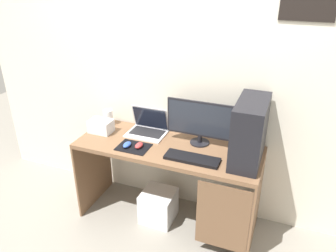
# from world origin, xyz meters

# --- Properties ---
(ground_plane) EXTENTS (8.00, 8.00, 0.00)m
(ground_plane) POSITION_xyz_m (0.00, 0.00, 0.00)
(ground_plane) COLOR gray
(wall_back) EXTENTS (4.00, 0.05, 2.60)m
(wall_back) POSITION_xyz_m (0.00, 0.32, 1.30)
(wall_back) COLOR beige
(wall_back) RESTS_ON ground_plane
(desk) EXTENTS (1.52, 0.57, 0.75)m
(desk) POSITION_xyz_m (0.02, -0.01, 0.60)
(desk) COLOR brown
(desk) RESTS_ON ground_plane
(pc_tower) EXTENTS (0.21, 0.48, 0.48)m
(pc_tower) POSITION_xyz_m (0.63, 0.02, 0.99)
(pc_tower) COLOR black
(pc_tower) RESTS_ON desk
(monitor) EXTENTS (0.56, 0.16, 0.37)m
(monitor) POSITION_xyz_m (0.23, 0.13, 0.96)
(monitor) COLOR black
(monitor) RESTS_ON desk
(laptop) EXTENTS (0.33, 0.25, 0.23)m
(laptop) POSITION_xyz_m (-0.25, 0.15, 0.80)
(laptop) COLOR silver
(laptop) RESTS_ON desk
(speaker) EXTENTS (0.08, 0.08, 0.14)m
(speaker) POSITION_xyz_m (-0.66, 0.18, 0.83)
(speaker) COLOR white
(speaker) RESTS_ON desk
(projector) EXTENTS (0.20, 0.14, 0.11)m
(projector) POSITION_xyz_m (-0.64, 0.02, 0.81)
(projector) COLOR white
(projector) RESTS_ON desk
(keyboard) EXTENTS (0.42, 0.14, 0.02)m
(keyboard) POSITION_xyz_m (0.25, -0.14, 0.77)
(keyboard) COLOR black
(keyboard) RESTS_ON desk
(mousepad) EXTENTS (0.26, 0.20, 0.00)m
(mousepad) POSITION_xyz_m (-0.25, -0.13, 0.76)
(mousepad) COLOR black
(mousepad) RESTS_ON desk
(mouse_left) EXTENTS (0.06, 0.10, 0.03)m
(mouse_left) POSITION_xyz_m (-0.21, -0.12, 0.78)
(mouse_left) COLOR #B23333
(mouse_left) RESTS_ON mousepad
(mouse_right) EXTENTS (0.06, 0.10, 0.03)m
(mouse_right) POSITION_xyz_m (-0.30, -0.14, 0.78)
(mouse_right) COLOR #2D51B2
(mouse_right) RESTS_ON mousepad
(subwoofer) EXTENTS (0.28, 0.28, 0.28)m
(subwoofer) POSITION_xyz_m (-0.08, -0.04, 0.14)
(subwoofer) COLOR white
(subwoofer) RESTS_ON ground_plane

